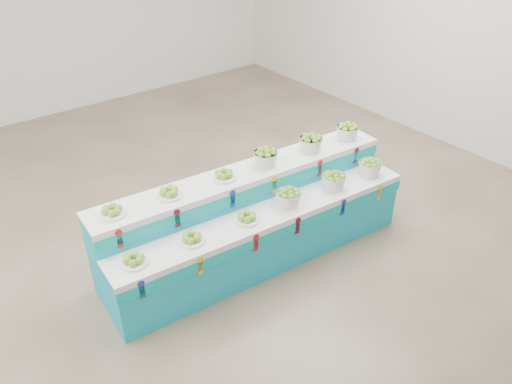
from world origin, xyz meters
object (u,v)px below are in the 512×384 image
display_stand (256,219)px  basket_upper_right (347,131)px  basket_lower_left (288,197)px  plate_upper_mid (169,192)px

display_stand → basket_upper_right: (1.52, 0.11, 0.62)m
display_stand → basket_lower_left: 0.48m
display_stand → basket_upper_right: bearing=8.5°
basket_lower_left → basket_upper_right: (1.26, 0.35, 0.30)m
basket_lower_left → plate_upper_mid: 1.30m
basket_upper_right → basket_lower_left: bearing=-164.4°
basket_upper_right → display_stand: bearing=-176.0°
plate_upper_mid → basket_upper_right: size_ratio=0.96×
plate_upper_mid → basket_upper_right: 2.43m
display_stand → plate_upper_mid: bearing=166.2°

